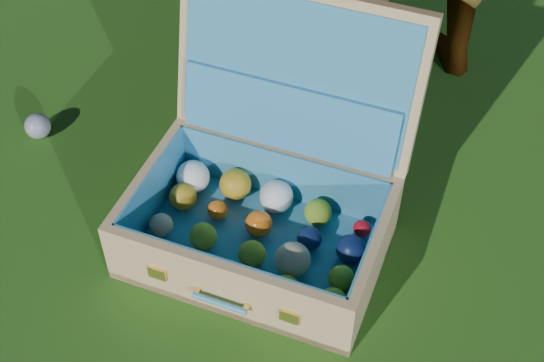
{
  "coord_description": "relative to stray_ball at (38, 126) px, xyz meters",
  "views": [
    {
      "loc": [
        0.77,
        -1.19,
        1.55
      ],
      "look_at": [
        0.18,
        -0.05,
        0.19
      ],
      "focal_mm": 50.0,
      "sensor_mm": 36.0,
      "label": 1
    }
  ],
  "objects": [
    {
      "name": "ground",
      "position": [
        0.61,
        0.04,
        -0.04
      ],
      "size": [
        60.0,
        60.0,
        0.0
      ],
      "primitive_type": "plane",
      "color": "#215114",
      "rests_on": "ground"
    },
    {
      "name": "suitcase",
      "position": [
        0.77,
        0.0,
        0.13
      ],
      "size": [
        0.69,
        0.63,
        0.59
      ],
      "rotation": [
        0.0,
        0.0,
        0.11
      ],
      "color": "tan",
      "rests_on": "ground"
    },
    {
      "name": "stray_ball",
      "position": [
        0.0,
        0.0,
        0.0
      ],
      "size": [
        0.08,
        0.08,
        0.08
      ],
      "primitive_type": "sphere",
      "color": "#3D67A1",
      "rests_on": "ground"
    }
  ]
}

